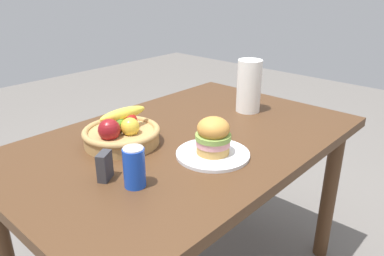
% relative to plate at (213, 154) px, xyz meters
% --- Properties ---
extents(dining_table, '(1.40, 0.90, 0.75)m').
position_rel_plate_xyz_m(dining_table, '(0.05, 0.18, -0.11)').
color(dining_table, '#4C301C').
rests_on(dining_table, ground_plane).
extents(plate, '(0.26, 0.26, 0.01)m').
position_rel_plate_xyz_m(plate, '(0.00, 0.00, 0.00)').
color(plate, white).
rests_on(plate, dining_table).
extents(sandwich, '(0.12, 0.12, 0.13)m').
position_rel_plate_xyz_m(sandwich, '(-0.00, -0.00, 0.07)').
color(sandwich, tan).
rests_on(sandwich, plate).
extents(soda_can, '(0.07, 0.07, 0.13)m').
position_rel_plate_xyz_m(soda_can, '(-0.31, 0.04, 0.06)').
color(soda_can, blue).
rests_on(soda_can, dining_table).
extents(fruit_basket, '(0.29, 0.29, 0.14)m').
position_rel_plate_xyz_m(fruit_basket, '(-0.15, 0.32, 0.04)').
color(fruit_basket, tan).
rests_on(fruit_basket, dining_table).
extents(paper_towel_roll, '(0.11, 0.11, 0.24)m').
position_rel_plate_xyz_m(paper_towel_roll, '(0.47, 0.18, 0.11)').
color(paper_towel_roll, white).
rests_on(paper_towel_roll, dining_table).
extents(napkin_holder, '(0.07, 0.06, 0.09)m').
position_rel_plate_xyz_m(napkin_holder, '(-0.35, 0.14, 0.04)').
color(napkin_holder, '#333338').
rests_on(napkin_holder, dining_table).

